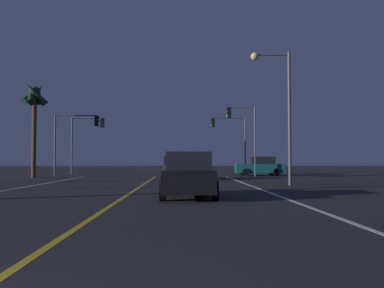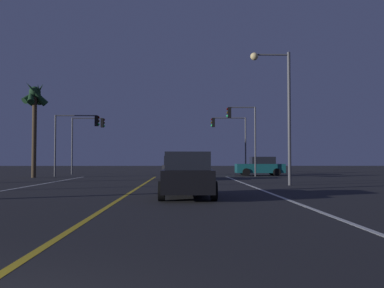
# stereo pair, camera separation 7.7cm
# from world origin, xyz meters

# --- Properties ---
(lane_edge_right) EXTENTS (0.16, 38.46, 0.01)m
(lane_edge_right) POSITION_xyz_m (5.98, 13.23, 0.00)
(lane_edge_right) COLOR silver
(lane_edge_right) RESTS_ON ground
(lane_center_divider) EXTENTS (0.16, 38.46, 0.01)m
(lane_center_divider) POSITION_xyz_m (0.00, 13.23, 0.00)
(lane_center_divider) COLOR gold
(lane_center_divider) RESTS_ON ground
(car_crossing_side) EXTENTS (4.30, 2.02, 1.70)m
(car_crossing_side) POSITION_xyz_m (9.30, 34.81, 0.82)
(car_crossing_side) COLOR black
(car_crossing_side) RESTS_ON ground
(car_lead_same_lane) EXTENTS (2.02, 4.30, 1.70)m
(car_lead_same_lane) POSITION_xyz_m (2.43, 12.81, 0.82)
(car_lead_same_lane) COLOR black
(car_lead_same_lane) RESTS_ON ground
(car_ahead_far) EXTENTS (2.02, 4.30, 1.70)m
(car_ahead_far) POSITION_xyz_m (1.79, 27.36, 0.82)
(car_ahead_far) COLOR black
(car_ahead_far) RESTS_ON ground
(traffic_light_near_right) EXTENTS (2.55, 0.36, 5.99)m
(traffic_light_near_right) POSITION_xyz_m (7.41, 32.96, 4.38)
(traffic_light_near_right) COLOR #4C4C51
(traffic_light_near_right) RESTS_ON ground
(traffic_light_near_left) EXTENTS (3.81, 0.36, 5.24)m
(traffic_light_near_left) POSITION_xyz_m (-6.69, 32.96, 3.94)
(traffic_light_near_left) COLOR #4C4C51
(traffic_light_near_left) RESTS_ON ground
(traffic_light_far_right) EXTENTS (3.51, 0.36, 5.62)m
(traffic_light_far_right) POSITION_xyz_m (6.89, 38.46, 4.19)
(traffic_light_far_right) COLOR #4C4C51
(traffic_light_far_right) RESTS_ON ground
(traffic_light_far_left) EXTENTS (3.26, 0.36, 5.56)m
(traffic_light_far_left) POSITION_xyz_m (-7.01, 38.46, 4.13)
(traffic_light_far_left) COLOR #4C4C51
(traffic_light_far_left) RESTS_ON ground
(street_lamp_right_far) EXTENTS (2.26, 0.44, 7.47)m
(street_lamp_right_far) POSITION_xyz_m (7.70, 20.35, 4.79)
(street_lamp_right_far) COLOR #4C4C51
(street_lamp_right_far) RESTS_ON ground
(palm_tree_left_far) EXTENTS (2.14, 2.12, 7.72)m
(palm_tree_left_far) POSITION_xyz_m (-9.60, 30.97, 6.12)
(palm_tree_left_far) COLOR #473826
(palm_tree_left_far) RESTS_ON ground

